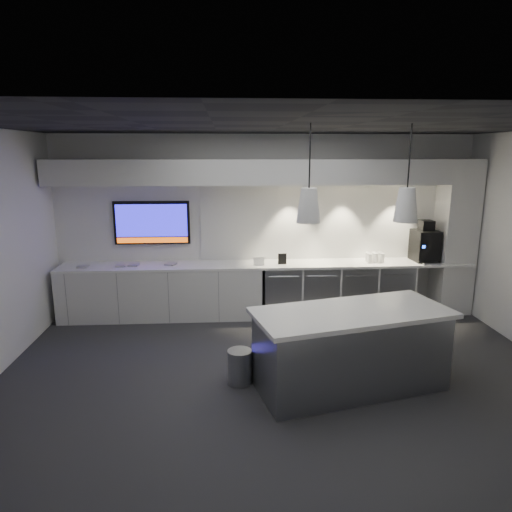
{
  "coord_description": "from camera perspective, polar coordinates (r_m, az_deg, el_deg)",
  "views": [
    {
      "loc": [
        -0.63,
        -5.17,
        2.71
      ],
      "look_at": [
        -0.25,
        1.1,
        1.27
      ],
      "focal_mm": 32.0,
      "sensor_mm": 36.0,
      "label": 1
    }
  ],
  "objects": [
    {
      "name": "floor",
      "position": [
        5.87,
        3.16,
        -14.64
      ],
      "size": [
        7.0,
        7.0,
        0.0
      ],
      "primitive_type": "plane",
      "color": "#2E2D30",
      "rests_on": "ground"
    },
    {
      "name": "ceiling",
      "position": [
        5.21,
        3.59,
        16.06
      ],
      "size": [
        7.0,
        7.0,
        0.0
      ],
      "primitive_type": "plane",
      "rotation": [
        3.14,
        0.0,
        0.0
      ],
      "color": "black",
      "rests_on": "wall_back"
    },
    {
      "name": "wall_back",
      "position": [
        7.79,
        1.17,
        3.94
      ],
      "size": [
        7.0,
        0.0,
        7.0
      ],
      "primitive_type": "plane",
      "rotation": [
        1.57,
        0.0,
        0.0
      ],
      "color": "white",
      "rests_on": "floor"
    },
    {
      "name": "wall_front",
      "position": [
        2.99,
        9.16,
        -11.07
      ],
      "size": [
        7.0,
        0.0,
        7.0
      ],
      "primitive_type": "plane",
      "rotation": [
        -1.57,
        0.0,
        0.0
      ],
      "color": "white",
      "rests_on": "floor"
    },
    {
      "name": "back_counter",
      "position": [
        7.59,
        1.35,
        -1.07
      ],
      "size": [
        6.8,
        0.65,
        0.04
      ],
      "primitive_type": "cube",
      "color": "white",
      "rests_on": "left_base_cabinets"
    },
    {
      "name": "left_base_cabinets",
      "position": [
        7.77,
        -11.68,
        -4.47
      ],
      "size": [
        3.3,
        0.63,
        0.86
      ],
      "primitive_type": "cube",
      "color": "silver",
      "rests_on": "floor"
    },
    {
      "name": "fridge_unit_a",
      "position": [
        7.74,
        3.18,
        -4.31
      ],
      "size": [
        0.6,
        0.61,
        0.85
      ],
      "primitive_type": "cube",
      "color": "gray",
      "rests_on": "floor"
    },
    {
      "name": "fridge_unit_b",
      "position": [
        7.84,
        7.77,
        -4.2
      ],
      "size": [
        0.6,
        0.61,
        0.85
      ],
      "primitive_type": "cube",
      "color": "gray",
      "rests_on": "floor"
    },
    {
      "name": "fridge_unit_c",
      "position": [
        7.98,
        12.23,
        -4.06
      ],
      "size": [
        0.6,
        0.61,
        0.85
      ],
      "primitive_type": "cube",
      "color": "gray",
      "rests_on": "floor"
    },
    {
      "name": "fridge_unit_d",
      "position": [
        8.17,
        16.49,
        -3.9
      ],
      "size": [
        0.6,
        0.61,
        0.85
      ],
      "primitive_type": "cube",
      "color": "gray",
      "rests_on": "floor"
    },
    {
      "name": "backsplash",
      "position": [
        7.95,
        9.86,
        4.3
      ],
      "size": [
        4.6,
        0.03,
        1.3
      ],
      "primitive_type": "cube",
      "color": "silver",
      "rests_on": "wall_back"
    },
    {
      "name": "soffit",
      "position": [
        7.4,
        1.4,
        10.48
      ],
      "size": [
        6.9,
        0.6,
        0.4
      ],
      "primitive_type": "cube",
      "color": "silver",
      "rests_on": "wall_back"
    },
    {
      "name": "column",
      "position": [
        8.42,
        23.61,
        2.16
      ],
      "size": [
        0.55,
        0.55,
        2.6
      ],
      "primitive_type": "cube",
      "color": "silver",
      "rests_on": "floor"
    },
    {
      "name": "wall_tv",
      "position": [
        7.8,
        -12.87,
        4.08
      ],
      "size": [
        1.25,
        0.07,
        0.72
      ],
      "color": "black",
      "rests_on": "wall_back"
    },
    {
      "name": "island",
      "position": [
        5.5,
        11.74,
        -11.33
      ],
      "size": [
        2.41,
        1.48,
        0.95
      ],
      "rotation": [
        0.0,
        0.0,
        0.25
      ],
      "color": "gray",
      "rests_on": "floor"
    },
    {
      "name": "bin",
      "position": [
        5.61,
        -2.04,
        -13.65
      ],
      "size": [
        0.39,
        0.39,
        0.41
      ],
      "primitive_type": "cylinder",
      "rotation": [
        0.0,
        0.0,
        0.41
      ],
      "color": "gray",
      "rests_on": "floor"
    },
    {
      "name": "coffee_machine",
      "position": [
        8.22,
        20.36,
        1.38
      ],
      "size": [
        0.4,
        0.56,
        0.69
      ],
      "rotation": [
        0.0,
        0.0,
        0.05
      ],
      "color": "black",
      "rests_on": "back_counter"
    },
    {
      "name": "sign_black",
      "position": [
        7.52,
        3.3,
        -0.36
      ],
      "size": [
        0.14,
        0.03,
        0.18
      ],
      "primitive_type": "cube",
      "rotation": [
        0.0,
        0.0,
        0.1
      ],
      "color": "black",
      "rests_on": "back_counter"
    },
    {
      "name": "sign_white",
      "position": [
        7.44,
        0.36,
        -0.64
      ],
      "size": [
        0.18,
        0.03,
        0.14
      ],
      "primitive_type": "cube",
      "rotation": [
        0.0,
        0.0,
        -0.04
      ],
      "color": "white",
      "rests_on": "back_counter"
    },
    {
      "name": "cup_cluster",
      "position": [
        7.91,
        14.63,
        -0.19
      ],
      "size": [
        0.29,
        0.19,
        0.16
      ],
      "primitive_type": null,
      "color": "white",
      "rests_on": "back_counter"
    },
    {
      "name": "tray_a",
      "position": [
        7.82,
        -20.85,
        -1.26
      ],
      "size": [
        0.17,
        0.17,
        0.02
      ],
      "primitive_type": "cube",
      "rotation": [
        0.0,
        0.0,
        0.07
      ],
      "color": "#A2A2A2",
      "rests_on": "back_counter"
    },
    {
      "name": "tray_b",
      "position": [
        7.7,
        -16.57,
        -1.16
      ],
      "size": [
        0.19,
        0.19,
        0.02
      ],
      "primitive_type": "cube",
      "rotation": [
        0.0,
        0.0,
        0.19
      ],
      "color": "#A2A2A2",
      "rests_on": "back_counter"
    },
    {
      "name": "tray_c",
      "position": [
        7.69,
        -15.06,
        -1.09
      ],
      "size": [
        0.17,
        0.17,
        0.02
      ],
      "primitive_type": "cube",
      "rotation": [
        0.0,
        0.0,
        -0.07
      ],
      "color": "#A2A2A2",
      "rests_on": "back_counter"
    },
    {
      "name": "tray_d",
      "position": [
        7.61,
        -10.63,
        -1.0
      ],
      "size": [
        0.2,
        0.2,
        0.02
      ],
      "primitive_type": "cube",
      "rotation": [
        0.0,
        0.0,
        -0.34
      ],
      "color": "#A2A2A2",
      "rests_on": "back_counter"
    },
    {
      "name": "pendant_left",
      "position": [
        4.94,
        6.6,
        6.34
      ],
      "size": [
        0.26,
        0.26,
        1.07
      ],
      "color": "silver",
      "rests_on": "ceiling"
    },
    {
      "name": "pendant_right",
      "position": [
        5.23,
        18.27,
        6.14
      ],
      "size": [
        0.26,
        0.26,
        1.07
      ],
      "color": "silver",
      "rests_on": "ceiling"
    }
  ]
}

